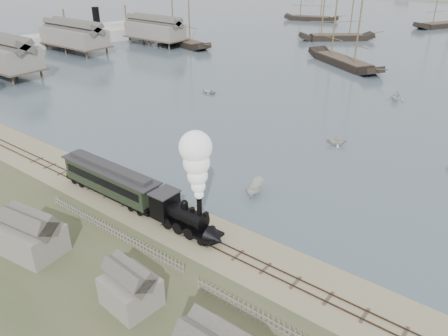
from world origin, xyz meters
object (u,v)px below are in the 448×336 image
Objects in this scene: locomotive at (192,192)px; beached_dinghy at (150,189)px; steamship at (97,24)px; passenger_coach at (110,179)px.

locomotive is 11.03m from beached_dinghy.
locomotive is at bearing -105.64° from steamship.
beached_dinghy is (-9.55, 3.27, -4.46)m from locomotive.
passenger_coach is at bearing 180.00° from locomotive.
locomotive is 12.54m from passenger_coach.
passenger_coach is 4.60m from beached_dinghy.
beached_dinghy is 0.07× the size of steamship.
locomotive is at bearing 0.00° from passenger_coach.
passenger_coach is 4.19× the size of beached_dinghy.
locomotive reaches higher than passenger_coach.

